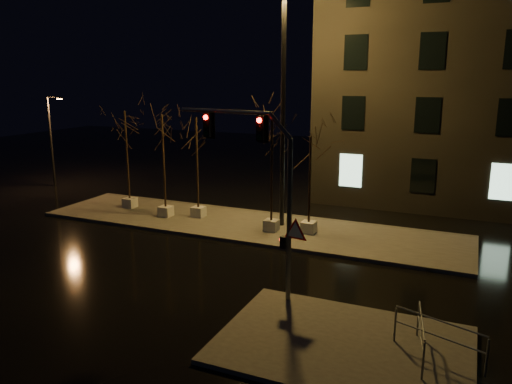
% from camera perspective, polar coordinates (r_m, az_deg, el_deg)
% --- Properties ---
extents(ground, '(90.00, 90.00, 0.00)m').
position_cam_1_polar(ground, '(20.69, -8.39, -8.37)').
color(ground, black).
rests_on(ground, ground).
extents(median, '(22.00, 5.00, 0.15)m').
position_cam_1_polar(median, '(25.65, -1.29, -3.79)').
color(median, '#45433E').
rests_on(median, ground).
extents(sidewalk_corner, '(7.00, 5.00, 0.15)m').
position_cam_1_polar(sidewalk_corner, '(15.03, 9.89, -16.81)').
color(sidewalk_corner, '#45433E').
rests_on(sidewalk_corner, ground).
extents(tree_0, '(1.80, 1.80, 5.67)m').
position_cam_1_polar(tree_0, '(28.91, -14.66, 6.57)').
color(tree_0, beige).
rests_on(tree_0, median).
extents(tree_1, '(1.80, 1.80, 5.60)m').
position_cam_1_polar(tree_1, '(26.59, -10.62, 6.12)').
color(tree_1, beige).
rests_on(tree_1, median).
extents(tree_2, '(1.80, 1.80, 5.49)m').
position_cam_1_polar(tree_2, '(26.23, -6.82, 5.97)').
color(tree_2, beige).
rests_on(tree_2, median).
extents(tree_3, '(1.80, 1.80, 5.94)m').
position_cam_1_polar(tree_3, '(23.53, 1.83, 6.09)').
color(tree_3, beige).
rests_on(tree_3, median).
extents(tree_4, '(1.80, 1.80, 4.80)m').
position_cam_1_polar(tree_4, '(23.47, 6.22, 3.88)').
color(tree_4, beige).
rests_on(tree_4, median).
extents(traffic_signal_mast, '(5.09, 0.92, 6.28)m').
position_cam_1_polar(traffic_signal_mast, '(16.49, 0.77, 1.74)').
color(traffic_signal_mast, '#505357').
rests_on(traffic_signal_mast, sidewalk_corner).
extents(streetlight_main, '(2.84, 0.34, 11.42)m').
position_cam_1_polar(streetlight_main, '(24.35, 3.13, 11.23)').
color(streetlight_main, black).
rests_on(streetlight_main, median).
extents(streetlight_far, '(1.22, 0.38, 6.22)m').
position_cam_1_polar(streetlight_far, '(37.26, -22.30, 5.79)').
color(streetlight_far, black).
rests_on(streetlight_far, ground).
extents(guard_rail_a, '(2.42, 0.91, 1.11)m').
position_cam_1_polar(guard_rail_a, '(14.58, 20.16, -14.90)').
color(guard_rail_a, '#505357').
rests_on(guard_rail_a, sidewalk_corner).
extents(guard_rail_b, '(0.41, 2.27, 1.09)m').
position_cam_1_polar(guard_rail_b, '(14.53, 18.34, -14.95)').
color(guard_rail_b, '#505357').
rests_on(guard_rail_b, sidewalk_corner).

